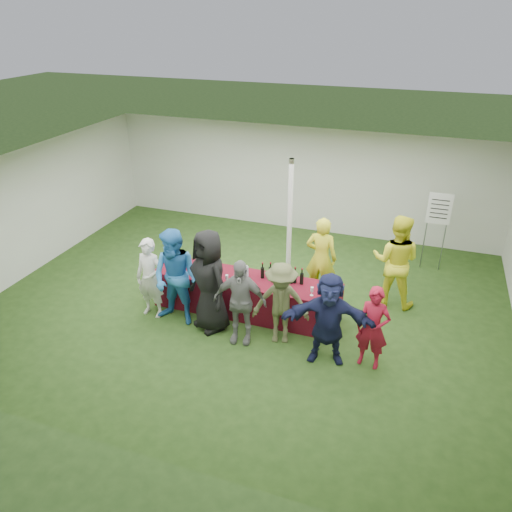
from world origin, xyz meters
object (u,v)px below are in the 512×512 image
(dump_bucket, at_px, (331,295))
(customer_6, at_px, (373,328))
(serving_table, at_px, (246,295))
(customer_0, at_px, (150,278))
(customer_5, at_px, (328,318))
(customer_4, at_px, (281,304))
(wine_list_sign, at_px, (438,215))
(staff_back, at_px, (396,261))
(customer_1, at_px, (176,278))
(customer_2, at_px, (209,281))
(staff_pourer, at_px, (321,258))
(customer_3, at_px, (240,302))

(dump_bucket, distance_m, customer_6, 1.01)
(serving_table, relative_size, customer_0, 2.28)
(customer_5, bearing_deg, customer_4, 154.34)
(wine_list_sign, relative_size, customer_4, 1.17)
(customer_5, distance_m, customer_6, 0.73)
(dump_bucket, bearing_deg, staff_back, 57.83)
(serving_table, relative_size, customer_5, 2.21)
(wine_list_sign, distance_m, customer_6, 3.99)
(wine_list_sign, distance_m, staff_back, 1.94)
(customer_1, height_order, customer_4, customer_1)
(customer_0, distance_m, customer_1, 0.60)
(customer_4, bearing_deg, customer_2, 167.71)
(wine_list_sign, height_order, staff_back, staff_back)
(customer_1, bearing_deg, customer_0, -178.54)
(dump_bucket, xyz_separation_m, staff_back, (0.94, 1.50, 0.10))
(staff_pourer, height_order, customer_1, customer_1)
(wine_list_sign, relative_size, staff_back, 0.96)
(dump_bucket, height_order, customer_3, customer_3)
(customer_2, height_order, customer_4, customer_2)
(wine_list_sign, xyz_separation_m, staff_pourer, (-2.10, -1.99, -0.45))
(staff_back, bearing_deg, customer_2, 37.52)
(serving_table, height_order, customer_4, customer_4)
(customer_4, bearing_deg, wine_list_sign, 44.25)
(customer_0, distance_m, customer_2, 1.24)
(serving_table, xyz_separation_m, customer_0, (-1.66, -0.67, 0.42))
(serving_table, height_order, staff_back, staff_back)
(serving_table, xyz_separation_m, customer_1, (-1.09, -0.72, 0.56))
(customer_2, xyz_separation_m, customer_6, (2.92, -0.13, -0.24))
(serving_table, relative_size, staff_pourer, 2.08)
(customer_6, bearing_deg, customer_0, -174.65)
(wine_list_sign, bearing_deg, customer_1, -139.35)
(customer_4, xyz_separation_m, customer_5, (0.88, -0.25, 0.05))
(customer_1, relative_size, customer_3, 1.17)
(serving_table, relative_size, customer_4, 2.35)
(customer_5, bearing_deg, customer_1, 166.23)
(serving_table, relative_size, customer_6, 2.48)
(wine_list_sign, bearing_deg, staff_pourer, -136.62)
(customer_3, height_order, customer_4, customer_3)
(customer_2, bearing_deg, staff_back, 65.29)
(customer_2, relative_size, customer_5, 1.19)
(customer_3, bearing_deg, staff_pourer, 54.96)
(customer_1, bearing_deg, wine_list_sign, 47.31)
(dump_bucket, bearing_deg, customer_6, -36.40)
(customer_0, bearing_deg, customer_6, 1.80)
(customer_6, bearing_deg, dump_bucket, 150.95)
(customer_0, bearing_deg, customer_4, 3.82)
(customer_4, bearing_deg, staff_pourer, 67.12)
(dump_bucket, xyz_separation_m, customer_1, (-2.76, -0.50, 0.09))
(dump_bucket, xyz_separation_m, customer_2, (-2.11, -0.46, 0.13))
(customer_3, relative_size, customer_5, 0.98)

